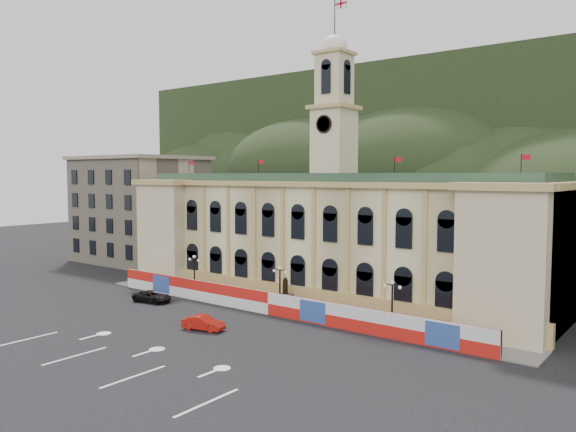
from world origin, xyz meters
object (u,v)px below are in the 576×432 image
Objects in this scene: statue at (285,299)px; red_sedan at (203,323)px; black_suv at (152,297)px; lamp_center at (280,284)px.

red_sedan is (-1.20, -11.73, -0.47)m from statue.
statue is at bearing -75.68° from black_suv.
statue is 0.72× the size of lamp_center.
statue is at bearing 90.00° from lamp_center.
red_sedan is 14.64m from black_suv.
red_sedan is at bearing -95.85° from statue.
statue is 11.80m from red_sedan.
red_sedan is at bearing -96.39° from lamp_center.
statue is 0.71× the size of black_suv.
red_sedan is at bearing -119.53° from black_suv.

